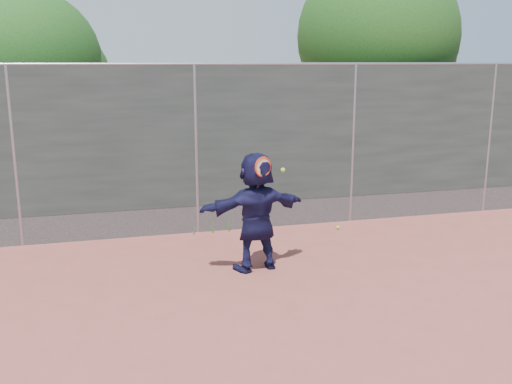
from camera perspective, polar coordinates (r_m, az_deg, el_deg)
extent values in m
plane|color=#9E4C42|center=(7.27, -1.31, -11.85)|extent=(80.00, 80.00, 0.00)
imported|color=#16163C|center=(8.40, 0.00, -1.97)|extent=(1.71, 0.79, 1.78)
sphere|color=#AED930|center=(10.71, 8.20, -3.53)|extent=(0.07, 0.07, 0.07)
cube|color=#38423D|center=(10.12, -6.03, 5.51)|extent=(20.00, 0.04, 2.50)
cube|color=slate|center=(10.42, -5.84, -2.69)|extent=(20.00, 0.03, 0.50)
cylinder|color=gray|center=(10.04, -6.21, 12.60)|extent=(20.00, 0.05, 0.05)
cylinder|color=gray|center=(10.15, -23.00, 3.14)|extent=(0.06, 0.06, 3.00)
cylinder|color=gray|center=(10.16, -6.00, 4.12)|extent=(0.06, 0.06, 3.00)
cylinder|color=gray|center=(11.02, 9.65, 4.69)|extent=(0.06, 0.06, 3.00)
cylinder|color=gray|center=(12.55, 22.28, 4.91)|extent=(0.06, 0.06, 3.00)
torus|color=red|center=(8.07, 0.71, 2.54)|extent=(0.28, 0.14, 0.29)
cylinder|color=beige|center=(8.07, 0.71, 2.54)|extent=(0.23, 0.11, 0.25)
cylinder|color=black|center=(8.11, 0.33, 1.16)|extent=(0.08, 0.13, 0.33)
sphere|color=#AED930|center=(8.24, 2.70, 2.21)|extent=(0.07, 0.07, 0.07)
cylinder|color=#382314|center=(13.65, 11.58, 5.34)|extent=(0.28, 0.28, 2.60)
sphere|color=#23561C|center=(13.55, 12.03, 14.98)|extent=(3.60, 3.60, 3.60)
sphere|color=#23561C|center=(14.05, 14.28, 13.32)|extent=(2.52, 2.52, 2.52)
cylinder|color=#382314|center=(13.15, -21.11, 3.57)|extent=(0.28, 0.28, 2.20)
sphere|color=#23561C|center=(13.00, -21.81, 11.96)|extent=(3.00, 3.00, 3.00)
sphere|color=#23561C|center=(13.15, -18.97, 10.87)|extent=(2.10, 2.10, 2.10)
cone|color=#387226|center=(10.38, -4.35, -3.41)|extent=(0.03, 0.03, 0.26)
cone|color=#387226|center=(10.45, -2.76, -3.16)|extent=(0.03, 0.03, 0.30)
cone|color=#387226|center=(10.31, -6.25, -3.68)|extent=(0.03, 0.03, 0.22)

